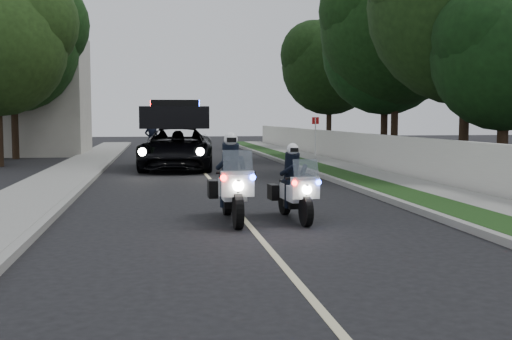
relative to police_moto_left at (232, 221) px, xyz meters
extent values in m
plane|color=black|center=(0.28, -0.79, 0.00)|extent=(120.00, 120.00, 0.00)
cube|color=gray|center=(4.38, 9.21, 0.07)|extent=(0.20, 60.00, 0.15)
cube|color=#193814|center=(5.08, 9.21, 0.08)|extent=(1.20, 60.00, 0.16)
cube|color=gray|center=(6.38, 9.21, 0.08)|extent=(1.40, 60.00, 0.16)
cube|color=beige|center=(7.38, 9.21, 0.75)|extent=(0.22, 60.00, 1.50)
cube|color=gray|center=(-3.82, 9.21, 0.07)|extent=(0.20, 60.00, 0.15)
cube|color=gray|center=(-4.92, 9.21, 0.08)|extent=(2.00, 60.00, 0.16)
cube|color=#A8A396|center=(-9.72, 25.21, 3.50)|extent=(8.00, 6.00, 7.00)
cube|color=#BFB78C|center=(0.28, 9.21, 0.00)|extent=(0.12, 50.00, 0.01)
imported|color=black|center=(-0.72, 13.54, 0.00)|extent=(3.48, 6.61, 3.10)
imported|color=black|center=(-1.83, 17.76, 0.00)|extent=(0.74, 1.83, 0.94)
imported|color=black|center=(-1.83, 17.76, 0.00)|extent=(0.69, 0.47, 1.87)
camera|label=1|loc=(-1.53, -12.96, 2.20)|focal=43.66mm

